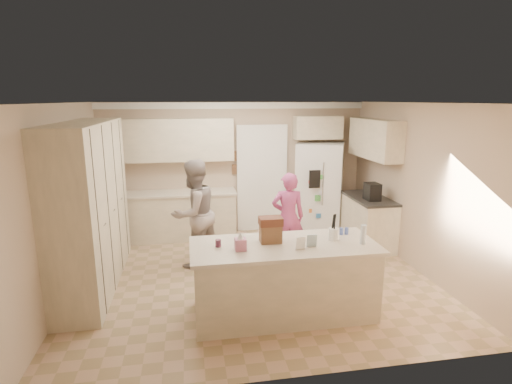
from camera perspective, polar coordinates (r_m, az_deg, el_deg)
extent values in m
cube|color=tan|center=(6.24, -0.37, -12.12)|extent=(5.20, 4.60, 0.02)
cube|color=white|center=(5.64, -0.41, 12.72)|extent=(5.20, 4.60, 0.02)
cube|color=tan|center=(8.04, -3.07, 3.44)|extent=(5.20, 0.02, 2.60)
cube|color=tan|center=(3.64, 5.60, -8.68)|extent=(5.20, 0.02, 2.60)
cube|color=tan|center=(5.97, -25.94, -1.28)|extent=(0.02, 4.60, 2.60)
cube|color=tan|center=(6.73, 22.12, 0.57)|extent=(0.02, 4.60, 2.60)
cube|color=white|center=(7.88, -3.14, 12.23)|extent=(5.20, 0.08, 0.12)
cube|color=beige|center=(6.11, -22.53, -1.86)|extent=(0.60, 2.60, 2.35)
cube|color=beige|center=(7.89, -11.07, -3.40)|extent=(2.20, 0.60, 0.88)
cube|color=#BEB0A0|center=(7.76, -11.22, -0.16)|extent=(2.24, 0.63, 0.04)
cube|color=beige|center=(7.73, -11.53, 7.30)|extent=(2.20, 0.35, 0.80)
cube|color=black|center=(8.14, 0.82, 1.79)|extent=(0.90, 0.06, 2.10)
cube|color=white|center=(8.11, 0.87, 1.74)|extent=(1.02, 0.03, 2.22)
cube|color=brown|center=(7.97, -2.92, 5.17)|extent=(0.15, 0.02, 0.20)
cube|color=brown|center=(8.01, -2.89, 3.26)|extent=(0.15, 0.02, 0.20)
cube|color=white|center=(8.22, 8.99, 0.66)|extent=(1.11, 1.00, 1.80)
cube|color=gray|center=(7.89, 9.81, 0.11)|extent=(0.02, 0.02, 1.78)
cube|color=black|center=(7.76, 8.37, 1.83)|extent=(0.22, 0.03, 0.35)
cylinder|color=silver|center=(7.83, 9.54, 1.14)|extent=(0.02, 0.02, 0.85)
cylinder|color=silver|center=(7.86, 10.23, 1.17)|extent=(0.02, 0.02, 0.85)
cube|color=beige|center=(8.13, 8.80, 9.09)|extent=(0.95, 0.35, 0.45)
cube|color=beige|center=(7.64, 15.68, -4.20)|extent=(0.60, 1.20, 0.88)
cube|color=#2D2B28|center=(7.51, 15.82, -0.85)|extent=(0.63, 1.24, 0.04)
cube|color=beige|center=(7.58, 16.60, 7.28)|extent=(0.35, 1.50, 0.70)
cube|color=black|center=(7.28, 16.29, 0.06)|extent=(0.22, 0.28, 0.30)
cube|color=beige|center=(5.11, 3.96, -12.55)|extent=(2.20, 0.90, 0.88)
cube|color=#BEB0A0|center=(4.92, 4.04, -7.71)|extent=(2.28, 0.96, 0.05)
cylinder|color=white|center=(5.12, 11.05, -5.91)|extent=(0.13, 0.13, 0.15)
cube|color=#BE6A8A|center=(4.70, -2.23, -7.48)|extent=(0.13, 0.13, 0.14)
cone|color=white|center=(4.67, -2.24, -6.21)|extent=(0.08, 0.08, 0.08)
cube|color=brown|center=(4.94, 2.09, -5.96)|extent=(0.26, 0.18, 0.22)
cube|color=#592D1E|center=(4.89, 2.11, -4.19)|extent=(0.28, 0.20, 0.10)
cylinder|color=#59263F|center=(4.83, -5.43, -7.29)|extent=(0.07, 0.07, 0.09)
cube|color=white|center=(4.74, 6.41, -7.24)|extent=(0.12, 0.06, 0.16)
cube|color=silver|center=(4.83, 7.97, -6.91)|extent=(0.12, 0.05, 0.16)
cylinder|color=silver|center=(5.05, 15.07, -5.88)|extent=(0.07, 0.07, 0.24)
cylinder|color=#4157AD|center=(5.34, 12.10, -5.50)|extent=(0.05, 0.05, 0.09)
cylinder|color=#4157AD|center=(5.37, 12.80, -5.45)|extent=(0.05, 0.05, 0.09)
imported|color=gray|center=(6.46, -8.84, -3.04)|extent=(1.07, 1.05, 1.74)
imported|color=#C44B91|center=(6.63, 4.59, -3.58)|extent=(0.58, 0.41, 1.50)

